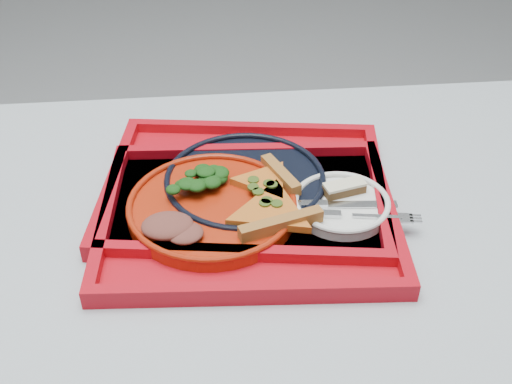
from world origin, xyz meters
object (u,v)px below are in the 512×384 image
at_px(tray_far, 245,190).
at_px(dinner_plate, 212,209).
at_px(navy_plate, 245,183).
at_px(tray_main, 248,218).
at_px(dessert_bar, 344,188).

bearing_deg(tray_far, dinner_plate, -123.78).
bearing_deg(navy_plate, tray_main, -90.83).
distance_m(tray_far, navy_plate, 0.01).
height_order(tray_main, dessert_bar, dessert_bar).
height_order(tray_far, dessert_bar, dessert_bar).
xyz_separation_m(tray_far, navy_plate, (0.00, -0.00, 0.01)).
bearing_deg(tray_main, dessert_bar, 12.94).
distance_m(tray_main, navy_plate, 0.07).
height_order(tray_main, navy_plate, navy_plate).
distance_m(dinner_plate, navy_plate, 0.08).
bearing_deg(dessert_bar, navy_plate, 148.36).
bearing_deg(dinner_plate, navy_plate, 48.06).
xyz_separation_m(tray_main, tray_far, (0.00, 0.07, 0.00)).
distance_m(tray_main, dessert_bar, 0.16).
bearing_deg(dinner_plate, tray_main, -10.30).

